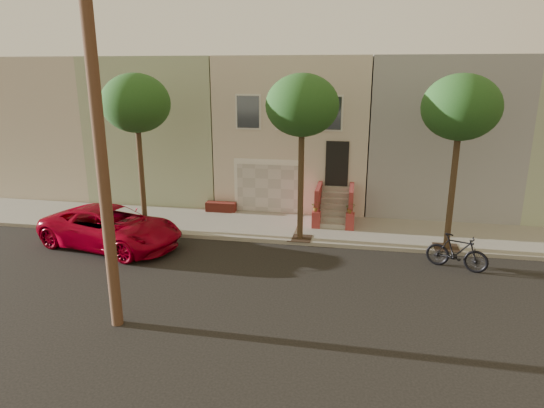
# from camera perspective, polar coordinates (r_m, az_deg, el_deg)

# --- Properties ---
(ground) EXTENTS (90.00, 90.00, 0.00)m
(ground) POSITION_cam_1_polar(r_m,az_deg,el_deg) (15.32, -2.25, -9.36)
(ground) COLOR black
(ground) RESTS_ON ground
(sidewalk) EXTENTS (40.00, 3.70, 0.15)m
(sidewalk) POSITION_cam_1_polar(r_m,az_deg,el_deg) (20.17, 1.08, -2.80)
(sidewalk) COLOR gray
(sidewalk) RESTS_ON ground
(house_row) EXTENTS (33.10, 11.70, 7.00)m
(house_row) POSITION_cam_1_polar(r_m,az_deg,el_deg) (25.06, 3.34, 9.22)
(house_row) COLOR #C0B4A4
(house_row) RESTS_ON sidewalk
(tree_left) EXTENTS (2.70, 2.57, 6.30)m
(tree_left) POSITION_cam_1_polar(r_m,az_deg,el_deg) (19.46, -16.12, 11.51)
(tree_left) COLOR #2D2116
(tree_left) RESTS_ON sidewalk
(tree_mid) EXTENTS (2.70, 2.57, 6.30)m
(tree_mid) POSITION_cam_1_polar(r_m,az_deg,el_deg) (17.58, 3.66, 11.69)
(tree_mid) COLOR #2D2116
(tree_mid) RESTS_ON sidewalk
(tree_right) EXTENTS (2.70, 2.57, 6.30)m
(tree_right) POSITION_cam_1_polar(r_m,az_deg,el_deg) (17.79, 21.86, 10.66)
(tree_right) COLOR #2D2116
(tree_right) RESTS_ON sidewalk
(pickup_truck) EXTENTS (5.99, 3.78, 1.54)m
(pickup_truck) POSITION_cam_1_polar(r_m,az_deg,el_deg) (18.97, -18.84, -2.68)
(pickup_truck) COLOR #9A0018
(pickup_truck) RESTS_ON ground
(motorcycle) EXTENTS (2.10, 1.28, 1.22)m
(motorcycle) POSITION_cam_1_polar(r_m,az_deg,el_deg) (17.18, 21.44, -5.42)
(motorcycle) COLOR black
(motorcycle) RESTS_ON ground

